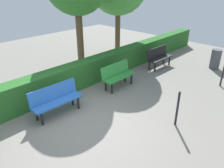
# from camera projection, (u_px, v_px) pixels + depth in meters

# --- Properties ---
(ground_plane) EXTENTS (20.34, 20.34, 0.00)m
(ground_plane) POSITION_uv_depth(u_px,v_px,m) (84.00, 126.00, 5.93)
(ground_plane) COLOR gray
(bench_black) EXTENTS (1.41, 0.50, 0.86)m
(bench_black) POSITION_uv_depth(u_px,v_px,m) (159.00, 56.00, 9.66)
(bench_black) COLOR black
(bench_black) RESTS_ON ground_plane
(bench_green) EXTENTS (1.35, 0.46, 0.86)m
(bench_green) POSITION_uv_depth(u_px,v_px,m) (118.00, 74.00, 7.86)
(bench_green) COLOR #2D8C38
(bench_green) RESTS_ON ground_plane
(bench_blue) EXTENTS (1.51, 0.51, 0.86)m
(bench_blue) POSITION_uv_depth(u_px,v_px,m) (56.00, 99.00, 6.27)
(bench_blue) COLOR blue
(bench_blue) RESTS_ON ground_plane
(hedge_row) EXTENTS (16.34, 0.54, 0.91)m
(hedge_row) POSITION_uv_depth(u_px,v_px,m) (73.00, 77.00, 7.71)
(hedge_row) COLOR #266023
(hedge_row) RESTS_ON ground_plane
(railing_post_near) EXTENTS (0.06, 0.06, 1.00)m
(railing_post_near) POSITION_uv_depth(u_px,v_px,m) (223.00, 73.00, 7.90)
(railing_post_near) COLOR black
(railing_post_near) RESTS_ON ground_plane
(railing_post_mid) EXTENTS (0.06, 0.06, 1.00)m
(railing_post_mid) POSITION_uv_depth(u_px,v_px,m) (177.00, 109.00, 5.76)
(railing_post_mid) COLOR black
(railing_post_mid) RESTS_ON ground_plane
(trash_bin) EXTENTS (0.41, 0.41, 0.85)m
(trash_bin) POSITION_uv_depth(u_px,v_px,m) (215.00, 59.00, 9.52)
(trash_bin) COLOR #4C4C51
(trash_bin) RESTS_ON ground_plane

